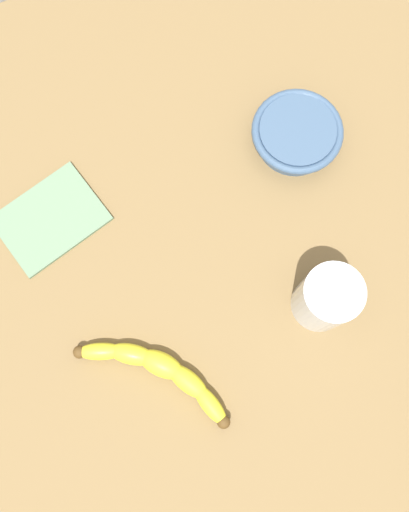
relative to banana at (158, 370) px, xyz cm
name	(u,v)px	position (x,y,z in cm)	size (l,w,h in cm)	color
wooden_tabletop	(231,317)	(12.10, 2.71, -3.10)	(120.00, 120.00, 3.00)	brown
banana	(158,370)	(0.00, 0.00, 0.00)	(15.83, 18.17, 3.20)	yellow
smoothie_glass	(326,299)	(23.73, -0.79, 3.45)	(7.70, 7.70, 10.55)	silver
ceramic_bowl	(296,134)	(31.46, 22.44, 0.86)	(13.20, 13.20, 4.08)	#3D5675
folded_napkin	(51,219)	(-5.72, 26.00, -1.30)	(14.38, 10.88, 0.60)	slate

